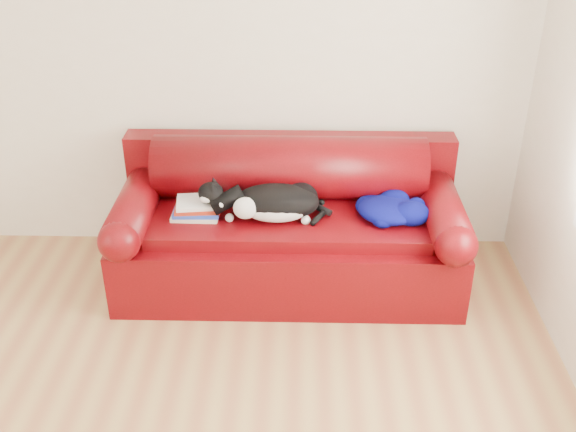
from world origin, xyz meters
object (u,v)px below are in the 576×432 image
cat (276,203)px  blanket (391,209)px  book_stack (197,208)px  sofa_base (289,248)px

cat → blanket: size_ratio=1.66×
book_stack → cat: cat is taller
book_stack → cat: size_ratio=0.38×
sofa_base → cat: cat is taller
sofa_base → blanket: 0.70m
cat → sofa_base: bearing=30.0°
book_stack → blanket: blanket is taller
sofa_base → blanket: (0.61, -0.05, 0.32)m
sofa_base → cat: bearing=-132.3°
blanket → sofa_base: bearing=175.1°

